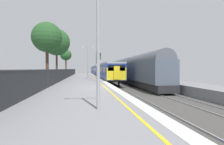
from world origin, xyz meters
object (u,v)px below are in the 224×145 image
object	(u,v)px
commuter_train_at_platform	(99,70)
platform_lamp_mid	(88,59)
background_tree_left	(48,38)
background_tree_right	(56,43)
background_tree_centre	(66,55)
freight_train_adjacent_track	(124,69)
platform_lamp_near	(98,34)
speed_limit_sign	(97,69)
signal_gantry	(98,62)

from	to	relation	value
commuter_train_at_platform	platform_lamp_mid	world-z (taller)	platform_lamp_mid
background_tree_left	background_tree_right	xyz separation A→B (m)	(0.17, 6.48, 0.23)
background_tree_centre	platform_lamp_mid	bearing A→B (deg)	-74.42
platform_lamp_mid	background_tree_right	world-z (taller)	background_tree_right
background_tree_left	background_tree_centre	distance (m)	26.35
commuter_train_at_platform	freight_train_adjacent_track	xyz separation A→B (m)	(4.00, -17.49, 0.35)
commuter_train_at_platform	background_tree_left	size ratio (longest dim) A/B	7.86
platform_lamp_mid	commuter_train_at_platform	bearing A→B (deg)	81.11
background_tree_centre	platform_lamp_near	bearing A→B (deg)	-82.89
platform_lamp_mid	background_tree_right	xyz separation A→B (m)	(-5.49, 0.74, 2.86)
freight_train_adjacent_track	speed_limit_sign	world-z (taller)	freight_train_adjacent_track
platform_lamp_near	background_tree_centre	bearing A→B (deg)	97.11
platform_lamp_near	background_tree_right	bearing A→B (deg)	101.84
commuter_train_at_platform	signal_gantry	distance (m)	16.19
commuter_train_at_platform	background_tree_centre	world-z (taller)	background_tree_centre
commuter_train_at_platform	background_tree_left	xyz separation A→B (m)	(-9.40, -29.60, 4.72)
signal_gantry	platform_lamp_near	distance (m)	33.41
speed_limit_sign	background_tree_centre	bearing A→B (deg)	114.25
platform_lamp_near	background_tree_left	size ratio (longest dim) A/B	0.64
commuter_train_at_platform	platform_lamp_mid	distance (m)	24.24
platform_lamp_near	background_tree_right	xyz separation A→B (m)	(-5.49, 26.20, 3.11)
platform_lamp_near	background_tree_right	size ratio (longest dim) A/B	0.60
signal_gantry	speed_limit_sign	world-z (taller)	signal_gantry
signal_gantry	background_tree_left	size ratio (longest dim) A/B	0.64
freight_train_adjacent_track	background_tree_right	xyz separation A→B (m)	(-13.23, -5.63, 4.60)
speed_limit_sign	platform_lamp_near	world-z (taller)	platform_lamp_near
platform_lamp_near	background_tree_left	bearing A→B (deg)	106.03
signal_gantry	background_tree_right	bearing A→B (deg)	-137.38
speed_limit_sign	platform_lamp_mid	world-z (taller)	platform_lamp_mid
commuter_train_at_platform	background_tree_centre	distance (m)	10.86
commuter_train_at_platform	background_tree_right	xyz separation A→B (m)	(-9.23, -23.12, 4.95)
platform_lamp_mid	background_tree_right	size ratio (longest dim) A/B	0.66
freight_train_adjacent_track	platform_lamp_mid	xyz separation A→B (m)	(-7.74, -6.37, 1.74)
commuter_train_at_platform	freight_train_adjacent_track	size ratio (longest dim) A/B	1.46
freight_train_adjacent_track	background_tree_centre	bearing A→B (deg)	133.44
platform_lamp_near	platform_lamp_mid	size ratio (longest dim) A/B	0.92
platform_lamp_near	platform_lamp_mid	xyz separation A→B (m)	(-0.00, 25.46, 0.25)
signal_gantry	background_tree_centre	bearing A→B (deg)	122.11
platform_lamp_mid	background_tree_centre	xyz separation A→B (m)	(-5.75, 20.61, 2.10)
freight_train_adjacent_track	signal_gantry	world-z (taller)	signal_gantry
signal_gantry	platform_lamp_near	bearing A→B (deg)	-93.86
freight_train_adjacent_track	background_tree_centre	size ratio (longest dim) A/B	6.17
commuter_train_at_platform	speed_limit_sign	size ratio (longest dim) A/B	23.69
commuter_train_at_platform	background_tree_right	size ratio (longest dim) A/B	7.44
platform_lamp_near	freight_train_adjacent_track	bearing A→B (deg)	76.34
background_tree_left	background_tree_right	world-z (taller)	background_tree_right
commuter_train_at_platform	signal_gantry	size ratio (longest dim) A/B	12.31
signal_gantry	background_tree_centre	xyz separation A→B (m)	(-8.00, 12.74, 2.19)
signal_gantry	background_tree_left	bearing A→B (deg)	-120.20
freight_train_adjacent_track	signal_gantry	distance (m)	5.92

